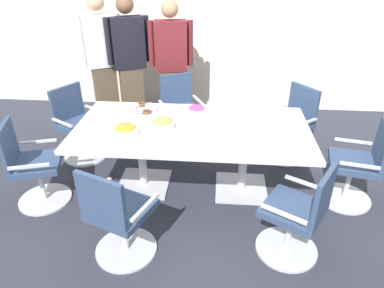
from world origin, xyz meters
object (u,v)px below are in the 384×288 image
(office_chair_3, at_px, (32,169))
(office_chair_6, at_px, (358,168))
(person_standing_0, at_px, (102,60))
(plate_stack, at_px, (294,144))
(snack_bowl_cookies, at_px, (163,124))
(office_chair_5, at_px, (298,217))
(napkin_pile, at_px, (242,127))
(office_chair_1, at_px, (180,113))
(person_standing_1, at_px, (130,61))
(office_chair_4, at_px, (118,219))
(office_chair_0, at_px, (291,127))
(snack_bowl_chips_orange, at_px, (125,130))
(donut_platter, at_px, (142,109))
(conference_table, at_px, (192,138))
(office_chair_2, at_px, (79,127))
(person_standing_2, at_px, (171,64))
(snack_bowl_candy_mix, at_px, (197,110))

(office_chair_3, bearing_deg, office_chair_6, 78.42)
(person_standing_0, relative_size, plate_stack, 7.93)
(person_standing_0, distance_m, snack_bowl_cookies, 1.98)
(office_chair_5, bearing_deg, napkin_pile, 57.40)
(office_chair_5, height_order, office_chair_6, same)
(person_standing_0, relative_size, napkin_pile, 12.91)
(office_chair_1, relative_size, person_standing_1, 0.50)
(office_chair_1, relative_size, office_chair_4, 1.00)
(office_chair_0, relative_size, plate_stack, 3.87)
(office_chair_4, relative_size, snack_bowl_chips_orange, 3.84)
(person_standing_1, xyz_separation_m, snack_bowl_cookies, (0.73, -1.64, -0.16))
(office_chair_0, height_order, donut_platter, office_chair_0)
(office_chair_1, xyz_separation_m, person_standing_1, (-0.77, 0.49, 0.56))
(office_chair_5, height_order, plate_stack, office_chair_5)
(conference_table, relative_size, office_chair_4, 2.64)
(conference_table, distance_m, office_chair_2, 1.59)
(snack_bowl_chips_orange, xyz_separation_m, donut_platter, (0.03, 0.61, -0.03))
(office_chair_2, height_order, person_standing_2, person_standing_2)
(office_chair_5, distance_m, person_standing_1, 3.22)
(office_chair_5, bearing_deg, office_chair_6, -11.91)
(office_chair_4, bearing_deg, napkin_pile, 67.76)
(snack_bowl_chips_orange, distance_m, donut_platter, 0.61)
(office_chair_2, bearing_deg, person_standing_2, 165.33)
(office_chair_2, bearing_deg, snack_bowl_cookies, 93.00)
(office_chair_2, relative_size, person_standing_2, 0.51)
(donut_platter, bearing_deg, office_chair_4, -86.93)
(office_chair_1, bearing_deg, office_chair_2, -2.85)
(office_chair_0, bearing_deg, office_chair_1, 41.37)
(person_standing_2, distance_m, napkin_pile, 1.84)
(office_chair_6, relative_size, person_standing_1, 0.50)
(snack_bowl_chips_orange, bearing_deg, conference_table, 20.29)
(office_chair_4, relative_size, person_standing_2, 0.51)
(snack_bowl_candy_mix, bearing_deg, plate_stack, -33.61)
(conference_table, relative_size, snack_bowl_cookies, 10.14)
(office_chair_3, xyz_separation_m, snack_bowl_cookies, (1.30, 0.33, 0.40))
(office_chair_2, distance_m, person_standing_0, 1.16)
(person_standing_2, bearing_deg, office_chair_4, 79.83)
(conference_table, relative_size, snack_bowl_candy_mix, 11.63)
(napkin_pile, bearing_deg, person_standing_1, 134.09)
(office_chair_0, height_order, napkin_pile, office_chair_0)
(office_chair_2, distance_m, office_chair_5, 2.84)
(office_chair_4, bearing_deg, office_chair_5, 27.83)
(office_chair_3, height_order, snack_bowl_candy_mix, office_chair_3)
(office_chair_4, distance_m, snack_bowl_cookies, 1.09)
(napkin_pile, bearing_deg, conference_table, -179.73)
(snack_bowl_candy_mix, height_order, napkin_pile, snack_bowl_candy_mix)
(conference_table, height_order, snack_bowl_chips_orange, snack_bowl_chips_orange)
(conference_table, relative_size, office_chair_0, 2.64)
(office_chair_6, relative_size, person_standing_2, 0.51)
(conference_table, bearing_deg, office_chair_3, -166.25)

